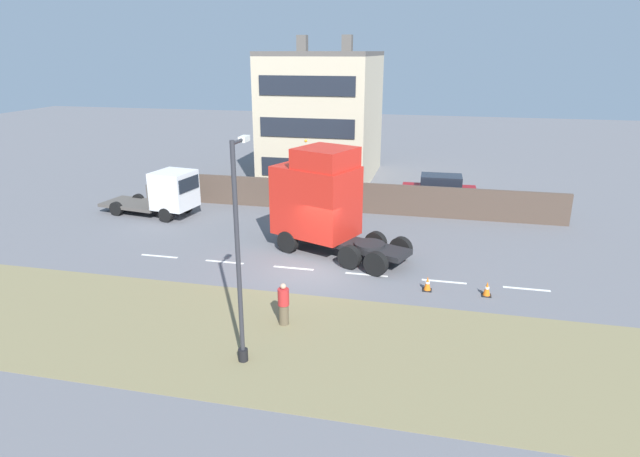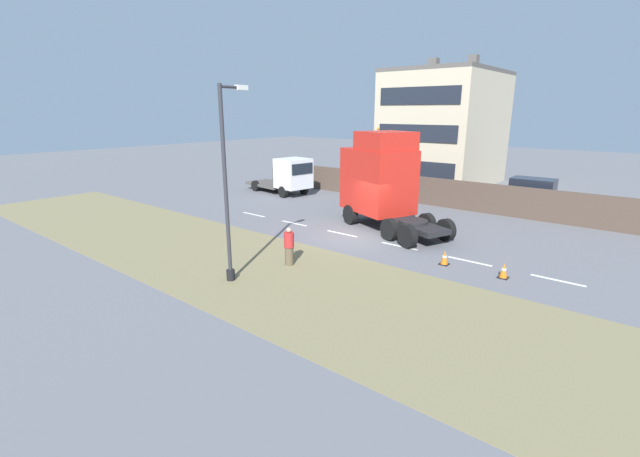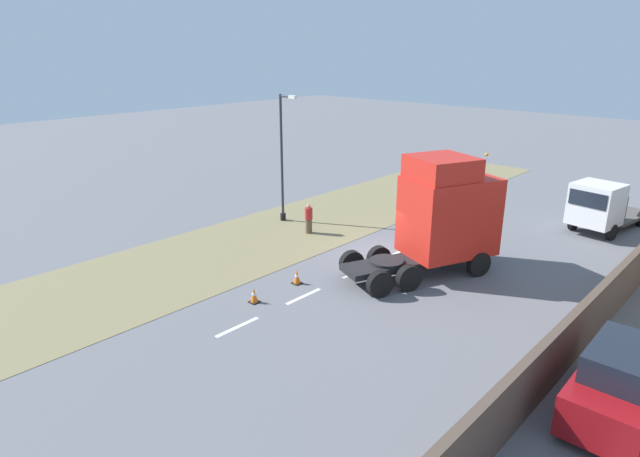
# 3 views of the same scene
# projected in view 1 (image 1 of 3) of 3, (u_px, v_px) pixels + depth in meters

# --- Properties ---
(ground_plane) EXTENTS (120.00, 120.00, 0.00)m
(ground_plane) POSITION_uv_depth(u_px,v_px,m) (314.00, 270.00, 23.02)
(ground_plane) COLOR slate
(ground_plane) RESTS_ON ground
(grass_verge) EXTENTS (7.00, 44.00, 0.01)m
(grass_verge) POSITION_uv_depth(u_px,v_px,m) (271.00, 339.00, 17.47)
(grass_verge) COLOR olive
(grass_verge) RESTS_ON ground
(lane_markings) EXTENTS (0.16, 17.80, 0.00)m
(lane_markings) POSITION_uv_depth(u_px,v_px,m) (329.00, 271.00, 22.87)
(lane_markings) COLOR white
(lane_markings) RESTS_ON ground
(boundary_wall) EXTENTS (0.25, 24.00, 1.76)m
(boundary_wall) POSITION_uv_depth(u_px,v_px,m) (350.00, 197.00, 31.06)
(boundary_wall) COLOR #4C3D33
(boundary_wall) RESTS_ON ground
(building_block) EXTENTS (10.04, 7.27, 10.04)m
(building_block) POSITION_uv_depth(u_px,v_px,m) (324.00, 116.00, 38.47)
(building_block) COLOR #C1B293
(building_block) RESTS_ON ground
(lorry_cab) EXTENTS (4.71, 6.74, 5.03)m
(lorry_cab) POSITION_uv_depth(u_px,v_px,m) (320.00, 200.00, 24.57)
(lorry_cab) COLOR black
(lorry_cab) RESTS_ON ground
(flatbed_truck) EXTENTS (2.89, 5.93, 2.64)m
(flatbed_truck) POSITION_uv_depth(u_px,v_px,m) (167.00, 193.00, 30.01)
(flatbed_truck) COLOR silver
(flatbed_truck) RESTS_ON ground
(parked_car) EXTENTS (1.97, 4.32, 2.06)m
(parked_car) POSITION_uv_depth(u_px,v_px,m) (439.00, 193.00, 31.57)
(parked_car) COLOR maroon
(parked_car) RESTS_ON ground
(lamp_post) EXTENTS (1.27, 0.30, 6.72)m
(lamp_post) POSITION_uv_depth(u_px,v_px,m) (240.00, 264.00, 15.37)
(lamp_post) COLOR black
(lamp_post) RESTS_ON ground
(pedestrian) EXTENTS (0.39, 0.39, 1.53)m
(pedestrian) POSITION_uv_depth(u_px,v_px,m) (284.00, 305.00, 18.22)
(pedestrian) COLOR brown
(pedestrian) RESTS_ON ground
(traffic_cone_lead) EXTENTS (0.36, 0.36, 0.58)m
(traffic_cone_lead) POSITION_uv_depth(u_px,v_px,m) (487.00, 289.00, 20.51)
(traffic_cone_lead) COLOR black
(traffic_cone_lead) RESTS_ON ground
(traffic_cone_trailing) EXTENTS (0.36, 0.36, 0.58)m
(traffic_cone_trailing) POSITION_uv_depth(u_px,v_px,m) (427.00, 284.00, 20.97)
(traffic_cone_trailing) COLOR black
(traffic_cone_trailing) RESTS_ON ground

